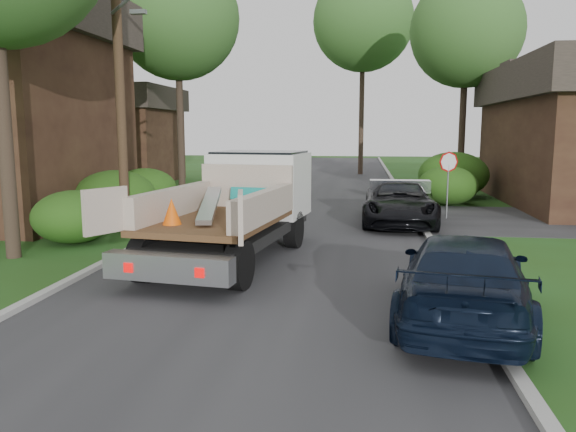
% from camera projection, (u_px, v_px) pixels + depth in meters
% --- Properties ---
extents(ground, '(120.00, 120.00, 0.00)m').
position_uv_depth(ground, '(268.00, 276.00, 12.60)').
color(ground, '#234513').
rests_on(ground, ground).
extents(road, '(8.00, 90.00, 0.02)m').
position_uv_depth(road, '(309.00, 212.00, 22.40)').
color(road, '#28282B').
rests_on(road, ground).
extents(curb_left, '(0.20, 90.00, 0.12)m').
position_uv_depth(curb_left, '(209.00, 209.00, 22.91)').
color(curb_left, '#9E9E99').
rests_on(curb_left, ground).
extents(curb_right, '(0.20, 90.00, 0.12)m').
position_uv_depth(curb_right, '(414.00, 213.00, 21.87)').
color(curb_right, '#9E9E99').
rests_on(curb_right, ground).
extents(stop_sign, '(0.71, 0.32, 2.48)m').
position_uv_depth(stop_sign, '(448.00, 171.00, 20.49)').
color(stop_sign, slate).
rests_on(stop_sign, ground).
extents(utility_pole, '(2.42, 1.25, 10.00)m').
position_uv_depth(utility_pole, '(119.00, 67.00, 17.40)').
color(utility_pole, '#382619').
rests_on(utility_pole, ground).
extents(house_left_far, '(7.56, 7.56, 6.00)m').
position_uv_depth(house_left_far, '(114.00, 133.00, 35.42)').
color(house_left_far, '#321C14').
rests_on(house_left_far, ground).
extents(hedge_left_a, '(2.34, 2.34, 1.53)m').
position_uv_depth(hedge_left_a, '(73.00, 217.00, 16.21)').
color(hedge_left_a, '#184610').
rests_on(hedge_left_a, ground).
extents(hedge_left_b, '(2.86, 2.86, 1.87)m').
position_uv_depth(hedge_left_b, '(115.00, 197.00, 19.65)').
color(hedge_left_b, '#184610').
rests_on(hedge_left_b, ground).
extents(hedge_left_c, '(2.60, 2.60, 1.70)m').
position_uv_depth(hedge_left_c, '(145.00, 189.00, 23.14)').
color(hedge_left_c, '#184610').
rests_on(hedge_left_c, ground).
extents(hedge_right_a, '(2.60, 2.60, 1.70)m').
position_uv_depth(hedge_right_a, '(448.00, 186.00, 24.48)').
color(hedge_right_a, '#184610').
rests_on(hedge_right_a, ground).
extents(hedge_right_b, '(3.38, 3.38, 2.21)m').
position_uv_depth(hedge_right_b, '(453.00, 175.00, 27.29)').
color(hedge_right_b, '#184610').
rests_on(hedge_right_b, ground).
extents(tree_left_far, '(6.40, 6.40, 12.20)m').
position_uv_depth(tree_left_far, '(177.00, 18.00, 28.86)').
color(tree_left_far, '#2D2119').
rests_on(tree_left_far, ground).
extents(tree_right_far, '(6.00, 6.00, 11.50)m').
position_uv_depth(tree_right_far, '(467.00, 31.00, 29.97)').
color(tree_right_far, '#2D2119').
rests_on(tree_right_far, ground).
extents(tree_left_back, '(6.00, 6.00, 12.00)m').
position_uv_depth(tree_left_back, '(13.00, 4.00, 25.76)').
color(tree_left_back, '#2D2119').
rests_on(tree_left_back, ground).
extents(tree_center_far, '(7.20, 7.20, 14.60)m').
position_uv_depth(tree_center_far, '(363.00, 21.00, 40.09)').
color(tree_center_far, '#2D2119').
rests_on(tree_center_far, ground).
extents(flatbed_truck, '(3.85, 7.33, 2.66)m').
position_uv_depth(flatbed_truck, '(245.00, 199.00, 14.80)').
color(flatbed_truck, black).
rests_on(flatbed_truck, ground).
extents(black_pickup, '(2.68, 5.42, 1.48)m').
position_uv_depth(black_pickup, '(400.00, 203.00, 19.49)').
color(black_pickup, black).
rests_on(black_pickup, ground).
extents(navy_suv, '(2.94, 5.43, 1.49)m').
position_uv_depth(navy_suv, '(464.00, 278.00, 9.55)').
color(navy_suv, black).
rests_on(navy_suv, ground).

